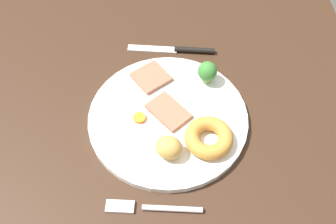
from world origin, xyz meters
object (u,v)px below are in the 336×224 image
knife (179,50)px  meat_slice_main (168,111)px  yorkshire_pudding (209,138)px  dinner_plate (168,117)px  fork (151,208)px  carrot_coin_front (139,118)px  roast_potato_left (169,147)px  meat_slice_under (151,77)px  broccoli_floret (207,72)px

knife → meat_slice_main: bearing=87.0°
yorkshire_pudding → dinner_plate: bearing=51.1°
fork → knife: bearing=-95.4°
carrot_coin_front → knife: size_ratio=0.12×
yorkshire_pudding → roast_potato_left: (-2.28, 6.85, 0.68)cm
meat_slice_under → fork: meat_slice_under is taller
yorkshire_pudding → broccoli_floret: (13.87, -0.59, 1.26)cm
roast_potato_left → fork: roast_potato_left is taller
meat_slice_main → knife: size_ratio=0.41×
carrot_coin_front → broccoli_floret: 15.73cm
meat_slice_under → roast_potato_left: (-16.73, -3.34, 1.56)cm
dinner_plate → roast_potato_left: bearing=-179.4°
roast_potato_left → dinner_plate: bearing=0.6°
dinner_plate → broccoli_floret: 11.64cm
meat_slice_main → knife: 17.30cm
carrot_coin_front → fork: size_ratio=0.15×
dinner_plate → knife: bearing=-7.7°
meat_slice_under → broccoli_floret: broccoli_floret is taller
broccoli_floret → fork: 27.59cm
meat_slice_under → roast_potato_left: size_ratio=1.34×
dinner_plate → knife: size_ratio=1.57×
dinner_plate → yorkshire_pudding: bearing=-128.9°
roast_potato_left → fork: (-9.18, 2.89, -2.98)cm
yorkshire_pudding → fork: yorkshire_pudding is taller
roast_potato_left → yorkshire_pudding: bearing=-71.6°
meat_slice_main → knife: meat_slice_main is taller
meat_slice_main → fork: 17.93cm
fork → carrot_coin_front: bearing=-78.7°
fork → knife: size_ratio=0.82×
meat_slice_under → knife: meat_slice_under is taller
dinner_plate → carrot_coin_front: carrot_coin_front is taller
roast_potato_left → knife: 25.81cm
yorkshire_pudding → broccoli_floret: broccoli_floret is taller
yorkshire_pudding → roast_potato_left: bearing=108.4°
meat_slice_main → carrot_coin_front: meat_slice_main is taller
meat_slice_main → yorkshire_pudding: bearing=-132.0°
dinner_plate → fork: 17.29cm
meat_slice_main → carrot_coin_front: 5.40cm
carrot_coin_front → fork: 16.48cm
dinner_plate → broccoli_floret: (8.27, -7.51, 3.25)cm
meat_slice_main → meat_slice_under: bearing=22.0°
yorkshire_pudding → fork: bearing=139.6°
meat_slice_under → fork: bearing=-179.0°
yorkshire_pudding → meat_slice_under: bearing=35.2°
knife → yorkshire_pudding: bearing=105.7°
carrot_coin_front → broccoli_floret: broccoli_floret is taller
roast_potato_left → knife: size_ratio=0.25×
fork → knife: (34.73, -5.22, 0.06)cm
meat_slice_main → roast_potato_left: 8.60cm
yorkshire_pudding → knife: bearing=11.0°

